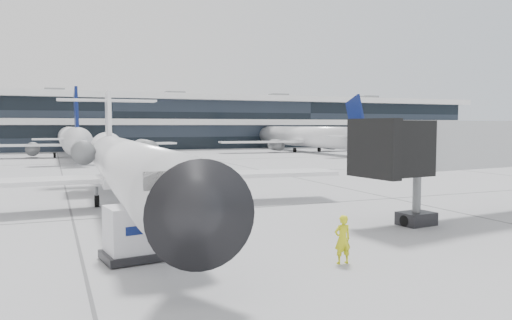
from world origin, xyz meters
name	(u,v)px	position (x,y,z in m)	size (l,w,h in m)	color
ground	(253,208)	(0.00, 0.00, 0.00)	(220.00, 220.00, 0.00)	gray
terminal	(107,125)	(0.00, 82.00, 5.00)	(170.00, 22.00, 10.00)	black
bg_jet_center	(72,157)	(-8.00, 55.00, 0.00)	(32.00, 40.00, 9.60)	silver
bg_jet_right	(302,151)	(32.00, 55.00, 0.00)	(32.00, 40.00, 9.60)	silver
regional_jet	(127,164)	(-6.88, 2.55, 2.60)	(26.49, 32.98, 7.63)	white
jet_bridge	(497,144)	(11.34, -7.07, 3.83)	(16.38, 4.86, 5.26)	#B4B6B9
ramp_worker	(343,239)	(-1.55, -12.20, 0.86)	(0.63, 0.41, 1.73)	yellow
cargo_uld	(136,233)	(-8.15, -8.91, 0.97)	(2.60, 2.08, 1.93)	black
traffic_cone	(168,186)	(-2.83, 10.00, 0.27)	(0.38, 0.38, 0.56)	orange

